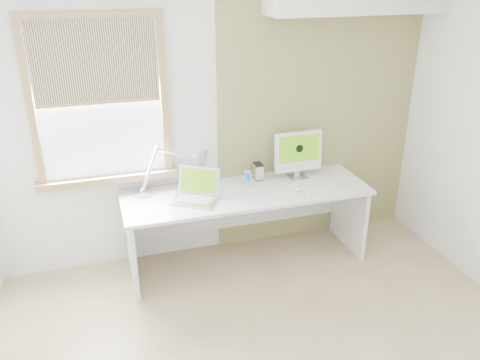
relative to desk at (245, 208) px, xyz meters
name	(u,v)px	position (x,y,z in m)	size (l,w,h in m)	color
room	(292,202)	(-0.16, -1.44, 0.77)	(4.04, 3.54, 2.64)	tan
accent_wall	(319,111)	(0.84, 0.30, 0.77)	(2.00, 0.02, 2.60)	#928953
window	(100,102)	(-1.16, 0.27, 1.01)	(1.20, 0.14, 1.42)	#A2764B
desk	(245,208)	(0.00, 0.00, 0.00)	(2.20, 0.70, 0.73)	white
desk_lamp	(190,166)	(-0.47, 0.13, 0.42)	(0.76, 0.30, 0.43)	silver
laptop	(196,192)	(-0.46, -0.08, 0.26)	(0.47, 0.45, 0.26)	silver
phone_dock	(248,181)	(0.05, 0.06, 0.24)	(0.09, 0.09, 0.15)	silver
external_drive	(258,171)	(0.18, 0.17, 0.27)	(0.08, 0.12, 0.15)	silver
imac	(298,152)	(0.55, 0.10, 0.44)	(0.45, 0.15, 0.45)	silver
keyboard	(327,187)	(0.71, -0.22, 0.20)	(0.44, 0.16, 0.02)	white
mouse	(297,189)	(0.43, -0.18, 0.21)	(0.06, 0.10, 0.03)	white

